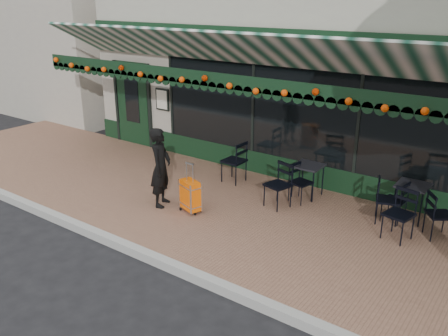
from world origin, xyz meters
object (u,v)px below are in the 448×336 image
Objects in this scene: woman at (161,167)px; chair_a_right at (388,200)px; chair_b_right at (301,183)px; chair_b_front at (278,185)px; chair_b_left at (234,161)px; chair_a_front at (399,215)px; suitcase at (190,196)px; cafe_table_b at (308,168)px; chair_a_extra at (440,215)px; chair_a_left at (395,201)px; cafe_table_a at (413,188)px.

chair_a_right is (3.75, 1.81, -0.35)m from woman.
chair_b_front is at bearing 166.46° from chair_b_right.
chair_a_right is at bearing 90.85° from chair_b_left.
woman is 1.76× the size of chair_b_front.
chair_b_front is at bearing -166.58° from chair_a_front.
suitcase reaches higher than chair_a_right.
chair_a_front is (2.02, -0.76, -0.16)m from cafe_table_b.
chair_a_front is 1.08× the size of chair_a_extra.
chair_a_left is 0.82m from chair_a_extra.
suitcase is at bearing -121.62° from chair_b_front.
chair_b_right is at bearing 74.82° from chair_a_right.
cafe_table_a is at bearing 38.07° from chair_b_front.
suitcase is 1.24× the size of chair_a_left.
cafe_table_b is 0.87× the size of chair_a_left.
chair_b_front is (1.42, -0.59, -0.03)m from chair_b_left.
chair_a_left is at bearing -70.46° from chair_b_right.
cafe_table_b is (-1.98, -0.13, -0.01)m from cafe_table_a.
chair_b_right is at bearing 78.88° from chair_b_front.
suitcase reaches higher than chair_a_front.
chair_b_left is (-4.21, 0.09, 0.06)m from chair_a_extra.
chair_a_front is at bearing -20.56° from cafe_table_b.
suitcase is 1.43× the size of cafe_table_b.
woman reaches higher than chair_b_front.
chair_a_left is (1.76, -0.11, -0.21)m from cafe_table_b.
chair_b_right is (-1.66, -0.09, -0.03)m from chair_a_right.
woman reaches higher than chair_a_front.
cafe_table_a is at bearing 50.69° from suitcase.
woman is at bearing -151.89° from cafe_table_a.
cafe_table_b is 0.86× the size of chair_b_right.
chair_b_left is at bearing -35.72° from woman.
woman reaches higher than chair_a_extra.
cafe_table_b is at bearing 72.91° from suitcase.
cafe_table_a is 2.03m from chair_b_right.
chair_a_right is at bearing -74.22° from chair_b_right.
chair_a_front reaches higher than cafe_table_b.
suitcase is at bearing -54.23° from chair_a_left.
chair_a_right is 3.32m from chair_b_left.
chair_a_left is 3.41m from chair_b_left.
suitcase reaches higher than chair_a_left.
woman is at bearing -131.42° from chair_b_front.
chair_a_right is at bearing 135.85° from chair_a_front.
chair_a_right is (-0.09, -0.12, 0.03)m from chair_a_left.
cafe_table_a is at bearing 105.17° from chair_a_front.
cafe_table_b is at bearing 47.66° from chair_a_extra.
chair_a_front is at bearing 38.28° from suitcase.
chair_a_right is 1.66m from chair_b_right.
chair_b_right is (-1.97, -0.45, -0.22)m from cafe_table_a.
chair_a_right is 1.07× the size of chair_b_right.
chair_b_right is (2.09, 1.71, -0.38)m from woman.
suitcase reaches higher than cafe_table_a.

